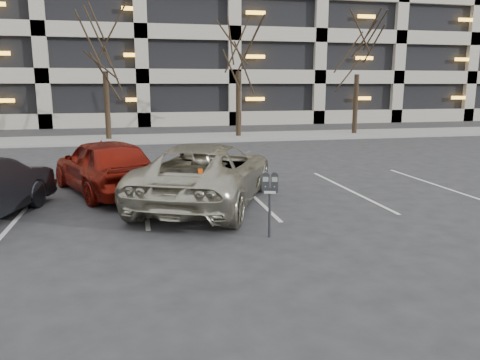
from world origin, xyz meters
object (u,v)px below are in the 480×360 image
(tree_b, at_px, (103,27))
(tree_c, at_px, (238,29))
(tree_d, at_px, (359,36))
(parking_meter, at_px, (270,189))
(car_red, at_px, (105,165))
(suv_silver, at_px, (206,173))

(tree_b, relative_size, tree_c, 0.99)
(tree_d, height_order, parking_meter, tree_d)
(tree_c, relative_size, parking_meter, 6.46)
(tree_b, height_order, car_red, tree_b)
(tree_b, relative_size, parking_meter, 6.37)
(tree_c, bearing_deg, tree_d, 0.00)
(suv_silver, relative_size, car_red, 1.34)
(tree_c, xyz_separation_m, tree_d, (7.00, 0.00, -0.22))
(tree_c, bearing_deg, suv_silver, -105.29)
(parking_meter, xyz_separation_m, car_red, (-3.30, 4.59, -0.20))
(tree_d, distance_m, suv_silver, 18.63)
(parking_meter, height_order, suv_silver, suv_silver)
(parking_meter, bearing_deg, tree_c, 97.73)
(tree_c, height_order, suv_silver, tree_c)
(tree_c, bearing_deg, tree_b, 180.00)
(tree_b, height_order, parking_meter, tree_b)
(tree_d, relative_size, parking_meter, 6.22)
(tree_d, height_order, suv_silver, tree_d)
(tree_c, relative_size, car_red, 1.81)
(car_red, bearing_deg, suv_silver, 123.24)
(tree_d, bearing_deg, suv_silver, -127.34)
(tree_c, bearing_deg, parking_meter, -100.27)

